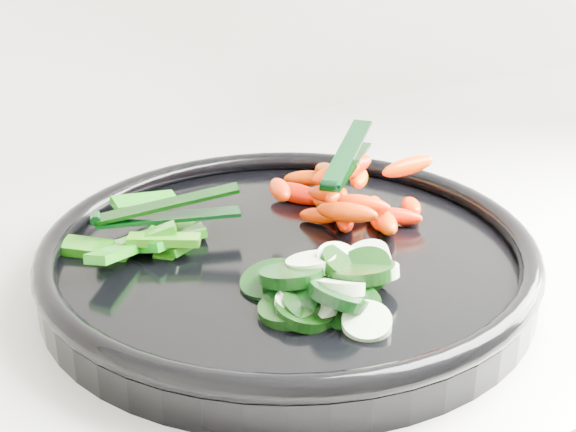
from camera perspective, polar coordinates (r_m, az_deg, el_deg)
veggie_tray at (r=0.61m, az=0.00°, el=-2.97°), size 0.49×0.49×0.04m
cucumber_pile at (r=0.54m, az=2.54°, el=-5.17°), size 0.12×0.13×0.04m
carrot_pile at (r=0.66m, az=4.28°, el=1.51°), size 0.16×0.16×0.05m
pepper_pile at (r=0.62m, az=-10.12°, el=-1.56°), size 0.11×0.11×0.03m
tong_carrot at (r=0.65m, az=4.16°, el=3.99°), size 0.09×0.09×0.02m
tong_pepper at (r=0.62m, az=-8.83°, el=0.35°), size 0.11×0.05×0.02m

